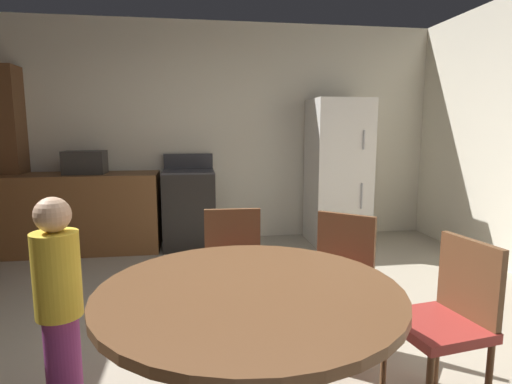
{
  "coord_description": "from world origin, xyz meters",
  "views": [
    {
      "loc": [
        -0.28,
        -2.26,
        1.41
      ],
      "look_at": [
        0.18,
        0.79,
        0.93
      ],
      "focal_mm": 29.08,
      "sensor_mm": 36.0,
      "label": 1
    }
  ],
  "objects_px": {
    "oven_range": "(189,208)",
    "chair_east": "(448,314)",
    "refrigerator": "(338,172)",
    "chair_northeast": "(338,275)",
    "dining_table": "(250,323)",
    "microwave": "(85,162)",
    "person_child": "(59,300)",
    "chair_north": "(234,267)"
  },
  "relations": [
    {
      "from": "chair_northeast",
      "to": "person_child",
      "type": "height_order",
      "value": "person_child"
    },
    {
      "from": "chair_east",
      "to": "person_child",
      "type": "bearing_deg",
      "value": -16.98
    },
    {
      "from": "refrigerator",
      "to": "chair_north",
      "type": "height_order",
      "value": "refrigerator"
    },
    {
      "from": "chair_east",
      "to": "oven_range",
      "type": "bearing_deg",
      "value": -76.56
    },
    {
      "from": "dining_table",
      "to": "person_child",
      "type": "xyz_separation_m",
      "value": [
        -0.88,
        0.43,
        -0.03
      ]
    },
    {
      "from": "chair_east",
      "to": "person_child",
      "type": "xyz_separation_m",
      "value": [
        -1.89,
        0.27,
        0.08
      ]
    },
    {
      "from": "microwave",
      "to": "chair_east",
      "type": "xyz_separation_m",
      "value": [
        2.44,
        -3.15,
        -0.53
      ]
    },
    {
      "from": "person_child",
      "to": "chair_northeast",
      "type": "bearing_deg",
      "value": 38.58
    },
    {
      "from": "refrigerator",
      "to": "chair_northeast",
      "type": "bearing_deg",
      "value": -109.34
    },
    {
      "from": "oven_range",
      "to": "chair_east",
      "type": "relative_size",
      "value": 1.26
    },
    {
      "from": "dining_table",
      "to": "person_child",
      "type": "relative_size",
      "value": 1.15
    },
    {
      "from": "oven_range",
      "to": "chair_northeast",
      "type": "xyz_separation_m",
      "value": [
        0.94,
        -2.54,
        0.03
      ]
    },
    {
      "from": "chair_north",
      "to": "dining_table",
      "type": "bearing_deg",
      "value": 0.0
    },
    {
      "from": "chair_northeast",
      "to": "person_child",
      "type": "xyz_separation_m",
      "value": [
        -1.55,
        -0.35,
        0.08
      ]
    },
    {
      "from": "chair_north",
      "to": "microwave",
      "type": "bearing_deg",
      "value": -145.57
    },
    {
      "from": "dining_table",
      "to": "chair_northeast",
      "type": "xyz_separation_m",
      "value": [
        0.67,
        0.77,
        -0.11
      ]
    },
    {
      "from": "oven_range",
      "to": "person_child",
      "type": "relative_size",
      "value": 1.01
    },
    {
      "from": "dining_table",
      "to": "chair_north",
      "type": "bearing_deg",
      "value": 88.13
    },
    {
      "from": "chair_east",
      "to": "chair_northeast",
      "type": "distance_m",
      "value": 0.71
    },
    {
      "from": "chair_northeast",
      "to": "person_child",
      "type": "bearing_deg",
      "value": -36.67
    },
    {
      "from": "dining_table",
      "to": "microwave",
      "type": "bearing_deg",
      "value": 113.34
    },
    {
      "from": "oven_range",
      "to": "chair_east",
      "type": "distance_m",
      "value": 3.41
    },
    {
      "from": "oven_range",
      "to": "person_child",
      "type": "bearing_deg",
      "value": -101.81
    },
    {
      "from": "oven_range",
      "to": "chair_north",
      "type": "relative_size",
      "value": 1.26
    },
    {
      "from": "person_child",
      "to": "dining_table",
      "type": "bearing_deg",
      "value": 0.0
    },
    {
      "from": "oven_range",
      "to": "chair_east",
      "type": "xyz_separation_m",
      "value": [
        1.29,
        -3.16,
        0.03
      ]
    },
    {
      "from": "dining_table",
      "to": "chair_northeast",
      "type": "height_order",
      "value": "chair_northeast"
    },
    {
      "from": "microwave",
      "to": "chair_northeast",
      "type": "xyz_separation_m",
      "value": [
        2.1,
        -2.54,
        -0.53
      ]
    },
    {
      "from": "refrigerator",
      "to": "person_child",
      "type": "bearing_deg",
      "value": -130.52
    },
    {
      "from": "chair_east",
      "to": "person_child",
      "type": "relative_size",
      "value": 0.8
    },
    {
      "from": "oven_range",
      "to": "refrigerator",
      "type": "distance_m",
      "value": 1.86
    },
    {
      "from": "refrigerator",
      "to": "chair_east",
      "type": "relative_size",
      "value": 2.02
    },
    {
      "from": "microwave",
      "to": "person_child",
      "type": "height_order",
      "value": "microwave"
    },
    {
      "from": "microwave",
      "to": "dining_table",
      "type": "distance_m",
      "value": 3.63
    },
    {
      "from": "chair_north",
      "to": "chair_northeast",
      "type": "bearing_deg",
      "value": 70.56
    },
    {
      "from": "person_child",
      "to": "refrigerator",
      "type": "bearing_deg",
      "value": 75.47
    },
    {
      "from": "refrigerator",
      "to": "chair_northeast",
      "type": "relative_size",
      "value": 2.02
    },
    {
      "from": "dining_table",
      "to": "chair_east",
      "type": "relative_size",
      "value": 1.45
    },
    {
      "from": "oven_range",
      "to": "dining_table",
      "type": "height_order",
      "value": "oven_range"
    },
    {
      "from": "chair_north",
      "to": "person_child",
      "type": "bearing_deg",
      "value": -55.15
    },
    {
      "from": "chair_north",
      "to": "oven_range",
      "type": "bearing_deg",
      "value": -170.43
    },
    {
      "from": "refrigerator",
      "to": "chair_east",
      "type": "bearing_deg",
      "value": -99.67
    }
  ]
}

